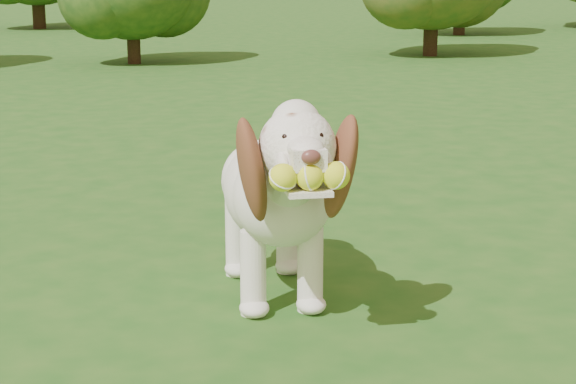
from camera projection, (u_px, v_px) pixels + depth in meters
name	position (u px, v px, depth m)	size (l,w,h in m)	color
ground	(153.00, 258.00, 3.87)	(80.00, 80.00, 0.00)	#1C4F16
dog	(276.00, 188.00, 3.29)	(0.48, 1.18, 0.76)	white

